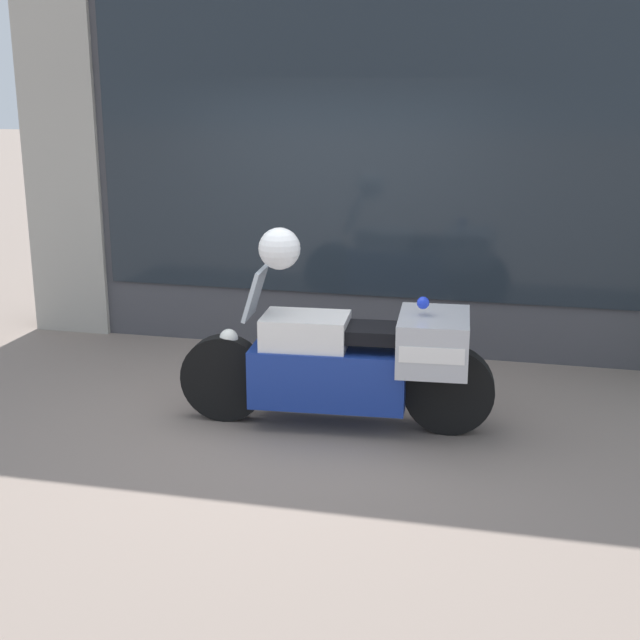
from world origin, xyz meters
name	(u,v)px	position (x,y,z in m)	size (l,w,h in m)	color
ground_plane	(286,418)	(0.00, 0.00, 0.00)	(60.00, 60.00, 0.00)	gray
shop_building	(302,134)	(-0.38, 2.00, 1.99)	(6.25, 0.55, 3.97)	#424247
window_display	(374,295)	(0.32, 2.03, 0.49)	(5.01, 0.30, 2.06)	slate
paramedic_motorcycle	(355,361)	(0.54, -0.03, 0.52)	(2.34, 0.73, 1.18)	black
white_helmet	(279,249)	(-0.01, -0.07, 1.33)	(0.30, 0.30, 0.30)	white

